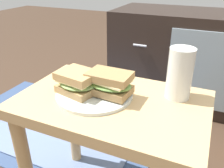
% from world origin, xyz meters
% --- Properties ---
extents(side_table, '(0.56, 0.36, 0.46)m').
position_xyz_m(side_table, '(0.00, 0.00, 0.37)').
color(side_table, tan).
rests_on(side_table, ground).
extents(tv_cabinet, '(0.96, 0.46, 0.58)m').
position_xyz_m(tv_cabinet, '(0.12, 0.95, 0.29)').
color(tv_cabinet, black).
rests_on(tv_cabinet, ground).
extents(area_rug, '(1.14, 0.74, 0.01)m').
position_xyz_m(area_rug, '(-0.49, 0.33, 0.00)').
color(area_rug, '#384C72').
rests_on(area_rug, ground).
extents(plate, '(0.23, 0.23, 0.01)m').
position_xyz_m(plate, '(-0.06, -0.00, 0.47)').
color(plate, silver).
rests_on(plate, side_table).
extents(sandwich_front, '(0.14, 0.13, 0.07)m').
position_xyz_m(sandwich_front, '(-0.10, -0.02, 0.50)').
color(sandwich_front, tan).
rests_on(sandwich_front, plate).
extents(sandwich_back, '(0.14, 0.10, 0.07)m').
position_xyz_m(sandwich_back, '(-0.01, 0.01, 0.51)').
color(sandwich_back, '#9E7A4C').
rests_on(sandwich_back, plate).
extents(beer_glass, '(0.07, 0.07, 0.15)m').
position_xyz_m(beer_glass, '(0.17, 0.09, 0.53)').
color(beer_glass, silver).
rests_on(beer_glass, side_table).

